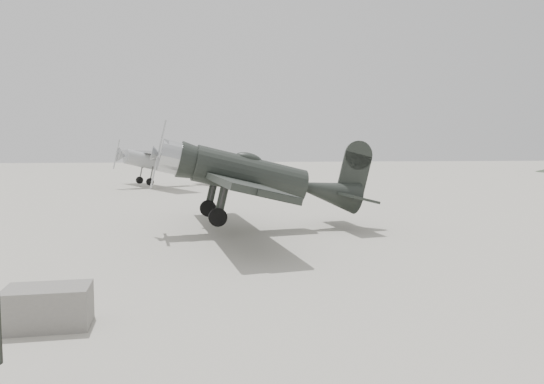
{
  "coord_description": "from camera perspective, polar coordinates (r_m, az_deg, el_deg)",
  "views": [
    {
      "loc": [
        -2.73,
        -17.85,
        3.36
      ],
      "look_at": [
        -0.12,
        2.43,
        1.5
      ],
      "focal_mm": 35.0,
      "sensor_mm": 36.0,
      "label": 1
    }
  ],
  "objects": [
    {
      "name": "lowwing_monoplane",
      "position": [
        20.45,
        -1.34,
        1.49
      ],
      "size": [
        8.58,
        11.99,
        3.85
      ],
      "rotation": [
        0.0,
        0.24,
        0.12
      ],
      "color": "black",
      "rests_on": "ground"
    },
    {
      "name": "ground",
      "position": [
        18.37,
        1.34,
        -5.34
      ],
      "size": [
        160.0,
        160.0,
        0.0
      ],
      "primitive_type": "plane",
      "color": "#9E9C8C",
      "rests_on": "ground"
    },
    {
      "name": "highwing_monoplane",
      "position": [
        42.48,
        -11.72,
        3.28
      ],
      "size": [
        8.57,
        10.91,
        3.21
      ],
      "rotation": [
        0.0,
        0.23,
        0.46
      ],
      "color": "gray",
      "rests_on": "ground"
    },
    {
      "name": "equipment_block",
      "position": [
        10.76,
        -22.98,
        -11.32
      ],
      "size": [
        1.57,
        1.04,
        0.75
      ],
      "primitive_type": "cube",
      "rotation": [
        0.0,
        0.0,
        0.07
      ],
      "color": "slate",
      "rests_on": "ground"
    }
  ]
}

